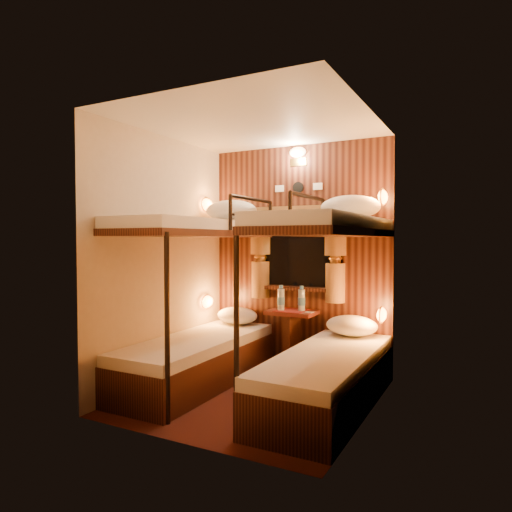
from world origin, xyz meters
The scene contains 22 objects.
floor centered at (0.00, 0.00, 0.00)m, with size 2.10×2.10×0.00m, color #3D1110.
ceiling centered at (0.00, 0.00, 2.40)m, with size 2.10×2.10×0.00m, color silver.
wall_back centered at (0.00, 1.05, 1.20)m, with size 2.40×2.40×0.00m, color #C6B293.
wall_front centered at (0.00, -1.05, 1.20)m, with size 2.40×2.40×0.00m, color #C6B293.
wall_left centered at (-1.00, 0.00, 1.20)m, with size 2.40×2.40×0.00m, color #C6B293.
wall_right centered at (1.00, 0.00, 1.20)m, with size 2.40×2.40×0.00m, color #C6B293.
back_panel centered at (0.00, 1.04, 1.20)m, with size 2.00×0.03×2.40m, color black.
bunk_left centered at (-0.65, 0.07, 0.56)m, with size 0.72×1.90×1.82m.
bunk_right centered at (0.65, 0.07, 0.56)m, with size 0.72×1.90×1.82m.
window centered at (0.00, 1.00, 1.18)m, with size 1.00×0.12×0.79m.
curtains centered at (0.00, 0.97, 1.26)m, with size 1.10×0.22×1.00m.
back_fixtures centered at (0.00, 1.00, 2.25)m, with size 0.54×0.09×0.48m.
reading_lamps centered at (0.00, 0.70, 1.24)m, with size 2.00×0.20×1.25m.
table centered at (0.00, 0.85, 0.41)m, with size 0.50×0.34×0.66m.
bottle_left centered at (-0.10, 0.81, 0.76)m, with size 0.08×0.08×0.27m.
bottle_right centered at (0.10, 0.86, 0.76)m, with size 0.08×0.08×0.26m.
sachet_a centered at (0.21, 0.81, 0.65)m, with size 0.08×0.06×0.01m, color silver.
sachet_b centered at (0.08, 0.92, 0.65)m, with size 0.08×0.06×0.01m, color silver.
pillow_lower_left centered at (-0.65, 0.83, 0.55)m, with size 0.47×0.34×0.19m, color white.
pillow_lower_right centered at (0.65, 0.80, 0.56)m, with size 0.50×0.36×0.20m, color white.
pillow_upper_left centered at (-0.65, 0.70, 1.70)m, with size 0.59×0.42×0.23m, color white.
pillow_upper_right centered at (0.65, 0.73, 1.70)m, with size 0.58×0.41×0.23m, color white.
Camera 1 is at (1.86, -3.53, 1.39)m, focal length 32.00 mm.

